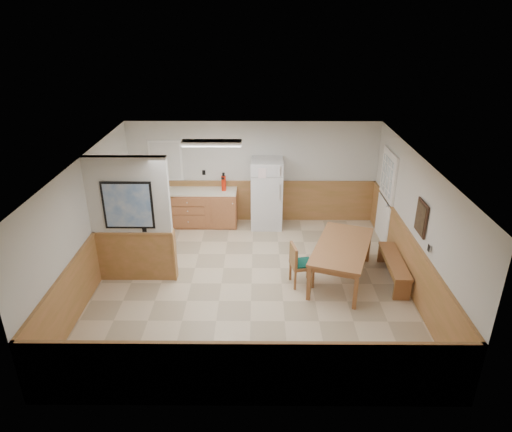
{
  "coord_description": "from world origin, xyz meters",
  "views": [
    {
      "loc": [
        0.13,
        -7.53,
        4.84
      ],
      "look_at": [
        0.08,
        0.4,
        1.26
      ],
      "focal_mm": 32.0,
      "sensor_mm": 36.0,
      "label": 1
    }
  ],
  "objects_px": {
    "dining_table": "(342,249)",
    "dining_chair": "(298,262)",
    "dining_bench": "(394,264)",
    "fire_extinguisher": "(224,183)",
    "refrigerator": "(267,194)",
    "soap_bottle": "(157,186)"
  },
  "relations": [
    {
      "from": "refrigerator",
      "to": "fire_extinguisher",
      "type": "relative_size",
      "value": 3.79
    },
    {
      "from": "dining_table",
      "to": "dining_chair",
      "type": "xyz_separation_m",
      "value": [
        -0.86,
        -0.19,
        -0.17
      ]
    },
    {
      "from": "dining_table",
      "to": "fire_extinguisher",
      "type": "height_order",
      "value": "fire_extinguisher"
    },
    {
      "from": "dining_bench",
      "to": "dining_chair",
      "type": "height_order",
      "value": "dining_chair"
    },
    {
      "from": "refrigerator",
      "to": "dining_bench",
      "type": "relative_size",
      "value": 1.12
    },
    {
      "from": "dining_chair",
      "to": "soap_bottle",
      "type": "height_order",
      "value": "soap_bottle"
    },
    {
      "from": "refrigerator",
      "to": "dining_table",
      "type": "distance_m",
      "value": 2.83
    },
    {
      "from": "dining_table",
      "to": "fire_extinguisher",
      "type": "distance_m",
      "value": 3.52
    },
    {
      "from": "dining_chair",
      "to": "fire_extinguisher",
      "type": "bearing_deg",
      "value": 109.23
    },
    {
      "from": "dining_bench",
      "to": "soap_bottle",
      "type": "distance_m",
      "value": 5.71
    },
    {
      "from": "dining_bench",
      "to": "fire_extinguisher",
      "type": "relative_size",
      "value": 3.38
    },
    {
      "from": "dining_table",
      "to": "dining_bench",
      "type": "bearing_deg",
      "value": 18.71
    },
    {
      "from": "dining_bench",
      "to": "soap_bottle",
      "type": "relative_size",
      "value": 6.51
    },
    {
      "from": "dining_bench",
      "to": "fire_extinguisher",
      "type": "height_order",
      "value": "fire_extinguisher"
    },
    {
      "from": "dining_chair",
      "to": "dining_bench",
      "type": "bearing_deg",
      "value": -5.65
    },
    {
      "from": "soap_bottle",
      "to": "fire_extinguisher",
      "type": "bearing_deg",
      "value": -0.31
    },
    {
      "from": "dining_chair",
      "to": "soap_bottle",
      "type": "distance_m",
      "value": 4.21
    },
    {
      "from": "dining_bench",
      "to": "soap_bottle",
      "type": "xyz_separation_m",
      "value": [
        -5.08,
        2.53,
        0.67
      ]
    },
    {
      "from": "dining_chair",
      "to": "fire_extinguisher",
      "type": "xyz_separation_m",
      "value": [
        -1.58,
        2.7,
        0.6
      ]
    },
    {
      "from": "dining_chair",
      "to": "soap_bottle",
      "type": "bearing_deg",
      "value": 128.48
    },
    {
      "from": "fire_extinguisher",
      "to": "soap_bottle",
      "type": "xyz_separation_m",
      "value": [
        -1.6,
        0.01,
        -0.08
      ]
    },
    {
      "from": "dining_bench",
      "to": "fire_extinguisher",
      "type": "bearing_deg",
      "value": 146.03
    }
  ]
}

